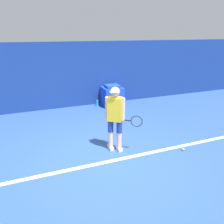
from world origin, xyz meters
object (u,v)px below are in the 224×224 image
tennis_ball (183,149)px  water_bottle (97,103)px  covered_chair (112,96)px  tennis_player (115,116)px

tennis_ball → water_bottle: size_ratio=0.24×
tennis_ball → covered_chair: bearing=95.2°
covered_chair → tennis_player: bearing=-109.8°
tennis_player → covered_chair: 3.61m
tennis_player → tennis_ball: 1.93m
tennis_player → covered_chair: tennis_player is taller
water_bottle → tennis_ball: bearing=-77.0°
tennis_player → water_bottle: tennis_player is taller
covered_chair → water_bottle: size_ratio=3.01×
tennis_player → water_bottle: size_ratio=5.77×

